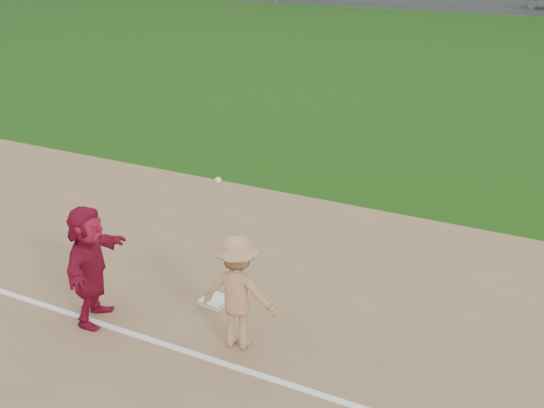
% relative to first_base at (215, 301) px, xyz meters
% --- Properties ---
extents(ground, '(160.00, 160.00, 0.00)m').
position_rel_first_base_xyz_m(ground, '(0.39, -0.43, -0.06)').
color(ground, '#1A460D').
rests_on(ground, ground).
extents(foul_line, '(60.00, 0.10, 0.01)m').
position_rel_first_base_xyz_m(foul_line, '(0.39, -1.23, -0.04)').
color(foul_line, white).
rests_on(foul_line, infield_dirt).
extents(first_base, '(0.40, 0.40, 0.08)m').
position_rel_first_base_xyz_m(first_base, '(0.00, 0.00, 0.00)').
color(first_base, white).
rests_on(first_base, infield_dirt).
extents(base_runner, '(0.99, 1.68, 1.73)m').
position_rel_first_base_xyz_m(base_runner, '(-1.26, -1.17, 0.82)').
color(base_runner, maroon).
rests_on(base_runner, infield_dirt).
extents(first_base_play, '(1.09, 0.74, 2.28)m').
position_rel_first_base_xyz_m(first_base_play, '(0.86, -0.75, 0.74)').
color(first_base_play, '#A3A3A5').
rests_on(first_base_play, infield_dirt).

